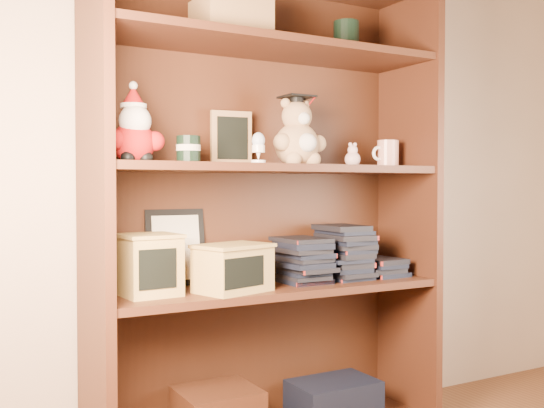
{
  "coord_description": "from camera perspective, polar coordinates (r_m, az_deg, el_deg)",
  "views": [
    {
      "loc": [
        -1.2,
        -0.54,
        0.88
      ],
      "look_at": [
        -0.18,
        1.3,
        0.82
      ],
      "focal_mm": 42.0,
      "sensor_mm": 36.0,
      "label": 1
    }
  ],
  "objects": [
    {
      "name": "santa_plush",
      "position": [
        1.93,
        -12.25,
        6.35
      ],
      "size": [
        0.17,
        0.13,
        0.25
      ],
      "color": "#A50F0F",
      "rests_on": "shelf_upper"
    },
    {
      "name": "shelf_lower",
      "position": [
        2.14,
        -0.0,
        -7.59
      ],
      "size": [
        1.14,
        0.33,
        0.02
      ],
      "color": "#442113",
      "rests_on": "ground"
    },
    {
      "name": "teacher_mug",
      "position": [
        2.39,
        10.3,
        4.46
      ],
      "size": [
        0.11,
        0.08,
        0.1
      ],
      "color": "silver",
      "rests_on": "shelf_upper"
    },
    {
      "name": "grad_teddy_bear",
      "position": [
        2.16,
        2.34,
        5.93
      ],
      "size": [
        0.2,
        0.17,
        0.24
      ],
      "color": "tan",
      "rests_on": "shelf_upper"
    },
    {
      "name": "book_stack_mid",
      "position": [
        2.28,
        6.43,
        -4.28
      ],
      "size": [
        0.14,
        0.2,
        0.19
      ],
      "color": "black",
      "rests_on": "shelf_lower"
    },
    {
      "name": "shelf_upper",
      "position": [
        2.11,
        -0.0,
        3.19
      ],
      "size": [
        1.14,
        0.33,
        0.02
      ],
      "color": "#442113",
      "rests_on": "ground"
    },
    {
      "name": "pink_figurine",
      "position": [
        2.29,
        7.24,
        4.19
      ],
      "size": [
        0.06,
        0.06,
        0.09
      ],
      "color": "beige",
      "rests_on": "shelf_upper"
    },
    {
      "name": "treats_box",
      "position": [
        1.95,
        -10.97,
        -5.33
      ],
      "size": [
        0.18,
        0.18,
        0.18
      ],
      "color": "tan",
      "rests_on": "shelf_lower"
    },
    {
      "name": "certificate_frame",
      "position": [
        2.13,
        -8.62,
        -3.87
      ],
      "size": [
        0.2,
        0.05,
        0.25
      ],
      "color": "black",
      "rests_on": "shelf_lower"
    },
    {
      "name": "egg_cup",
      "position": [
        2.01,
        -1.23,
        5.15
      ],
      "size": [
        0.05,
        0.05,
        0.1
      ],
      "color": "white",
      "rests_on": "shelf_upper"
    },
    {
      "name": "chalkboard_plaque",
      "position": [
        2.18,
        -3.68,
        5.82
      ],
      "size": [
        0.14,
        0.08,
        0.18
      ],
      "color": "#9E7547",
      "rests_on": "shelf_upper"
    },
    {
      "name": "book_stack_right",
      "position": [
        2.38,
        9.55,
        -5.58
      ],
      "size": [
        0.14,
        0.2,
        0.06
      ],
      "color": "black",
      "rests_on": "shelf_lower"
    },
    {
      "name": "pencils_box",
      "position": [
        1.99,
        -3.5,
        -5.71
      ],
      "size": [
        0.27,
        0.22,
        0.15
      ],
      "color": "tan",
      "rests_on": "shelf_lower"
    },
    {
      "name": "teachers_tin",
      "position": [
        1.99,
        -7.5,
        4.88
      ],
      "size": [
        0.08,
        0.08,
        0.08
      ],
      "color": "black",
      "rests_on": "shelf_upper"
    },
    {
      "name": "book_stack_left",
      "position": [
        2.19,
        2.7,
        -4.94
      ],
      "size": [
        0.14,
        0.2,
        0.16
      ],
      "color": "black",
      "rests_on": "shelf_lower"
    },
    {
      "name": "bookcase",
      "position": [
        2.16,
        -0.71,
        -1.06
      ],
      "size": [
        1.2,
        0.35,
        1.6
      ],
      "color": "#442113",
      "rests_on": "ground"
    }
  ]
}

